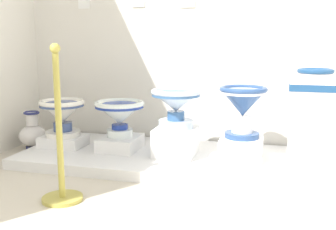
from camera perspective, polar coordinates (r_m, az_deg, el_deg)
name	(u,v)px	position (r m, az deg, el deg)	size (l,w,h in m)	color
display_platform	(177,159)	(3.37, 1.26, -6.24)	(2.60, 1.04, 0.08)	white
plinth_block_squat_floral	(64,141)	(3.72, -14.54, -3.56)	(0.38, 0.28, 0.09)	white
antique_toilet_squat_floral	(62,113)	(3.67, -14.72, 0.33)	(0.40, 0.40, 0.32)	white
plinth_block_leftmost	(120,143)	(3.51, -6.76, -3.95)	(0.32, 0.38, 0.11)	white
antique_toilet_leftmost	(120,113)	(3.46, -6.86, 0.32)	(0.43, 0.43, 0.31)	white
plinth_block_broad_patterned	(176,141)	(3.31, 1.11, -3.75)	(0.32, 0.36, 0.23)	white
antique_toilet_broad_patterned	(176,102)	(3.24, 1.13, 1.83)	(0.41, 0.41, 0.31)	silver
plinth_block_slender_white	(241,148)	(3.28, 10.33, -4.58)	(0.33, 0.35, 0.17)	white
antique_toilet_slender_white	(243,104)	(3.21, 10.54, 1.56)	(0.37, 0.37, 0.41)	#2F4E85
plinth_block_rightmost	(311,148)	(3.25, 19.49, -4.38)	(0.33, 0.37, 0.26)	white
antique_toilet_rightmost	(314,100)	(3.18, 19.89, 1.99)	(0.36, 0.28, 0.47)	white
info_placard_first	(84,1)	(4.12, -11.81, 15.43)	(0.12, 0.01, 0.13)	white
info_placard_second	(138,1)	(3.90, -4.26, 15.79)	(0.12, 0.01, 0.11)	white
info_placard_third	(187,0)	(3.77, 2.73, 15.96)	(0.14, 0.01, 0.13)	white
decorative_vase_corner	(33,134)	(4.00, -18.57, -2.54)	(0.25, 0.25, 0.36)	navy
stanchion_post_near_left	(60,157)	(2.64, -14.96, -5.69)	(0.26, 0.26, 1.00)	#B4A746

